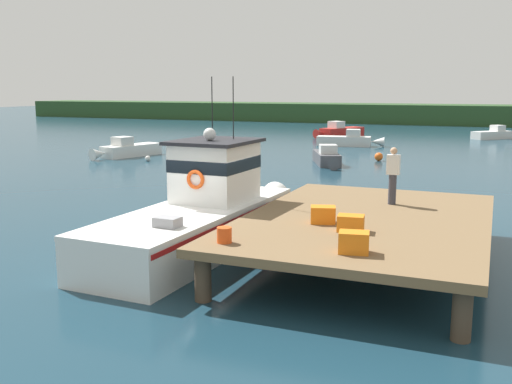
{
  "coord_description": "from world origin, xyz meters",
  "views": [
    {
      "loc": [
        7.76,
        -14.61,
        4.48
      ],
      "look_at": [
        1.2,
        1.27,
        1.4
      ],
      "focal_mm": 40.92,
      "sensor_mm": 36.0,
      "label": 1
    }
  ],
  "objects_px": {
    "crate_stack_mid_dock": "(351,223)",
    "deckhand_by_the_boat": "(393,174)",
    "bait_bucket": "(224,235)",
    "moored_boat_off_the_point": "(127,150)",
    "mooring_buoy_outer": "(239,144)",
    "moored_boat_mid_harbor": "(495,134)",
    "mooring_buoy_channel_marker": "(209,144)",
    "mooring_buoy_spare_mooring": "(379,157)",
    "main_fishing_boat": "(205,211)",
    "moored_boat_far_right": "(327,158)",
    "crate_single_far": "(354,242)",
    "moored_boat_outer_mooring": "(339,131)",
    "mooring_buoy_inshore": "(148,158)",
    "moored_boat_near_channel": "(349,140)",
    "crate_stack_near_edge": "(323,215)"
  },
  "relations": [
    {
      "from": "mooring_buoy_inshore",
      "to": "crate_stack_mid_dock",
      "type": "bearing_deg",
      "value": -46.16
    },
    {
      "from": "moored_boat_outer_mooring",
      "to": "mooring_buoy_outer",
      "type": "height_order",
      "value": "moored_boat_outer_mooring"
    },
    {
      "from": "moored_boat_mid_harbor",
      "to": "mooring_buoy_channel_marker",
      "type": "bearing_deg",
      "value": -142.65
    },
    {
      "from": "moored_boat_near_channel",
      "to": "mooring_buoy_spare_mooring",
      "type": "bearing_deg",
      "value": -65.0
    },
    {
      "from": "crate_single_far",
      "to": "moored_boat_mid_harbor",
      "type": "bearing_deg",
      "value": 87.03
    },
    {
      "from": "mooring_buoy_outer",
      "to": "mooring_buoy_spare_mooring",
      "type": "relative_size",
      "value": 0.72
    },
    {
      "from": "main_fishing_boat",
      "to": "moored_boat_far_right",
      "type": "relative_size",
      "value": 2.08
    },
    {
      "from": "deckhand_by_the_boat",
      "to": "mooring_buoy_spare_mooring",
      "type": "xyz_separation_m",
      "value": [
        -4.04,
        19.57,
        -1.8
      ]
    },
    {
      "from": "bait_bucket",
      "to": "deckhand_by_the_boat",
      "type": "relative_size",
      "value": 0.21
    },
    {
      "from": "crate_single_far",
      "to": "mooring_buoy_spare_mooring",
      "type": "bearing_deg",
      "value": 99.51
    },
    {
      "from": "crate_stack_mid_dock",
      "to": "mooring_buoy_outer",
      "type": "distance_m",
      "value": 32.27
    },
    {
      "from": "bait_bucket",
      "to": "moored_boat_far_right",
      "type": "relative_size",
      "value": 0.07
    },
    {
      "from": "crate_single_far",
      "to": "mooring_buoy_channel_marker",
      "type": "xyz_separation_m",
      "value": [
        -18.15,
        29.12,
        -1.25
      ]
    },
    {
      "from": "deckhand_by_the_boat",
      "to": "mooring_buoy_spare_mooring",
      "type": "height_order",
      "value": "deckhand_by_the_boat"
    },
    {
      "from": "mooring_buoy_channel_marker",
      "to": "moored_boat_far_right",
      "type": "bearing_deg",
      "value": -31.87
    },
    {
      "from": "crate_stack_mid_dock",
      "to": "bait_bucket",
      "type": "relative_size",
      "value": 1.76
    },
    {
      "from": "moored_boat_far_right",
      "to": "moored_boat_mid_harbor",
      "type": "bearing_deg",
      "value": 68.47
    },
    {
      "from": "crate_single_far",
      "to": "moored_boat_far_right",
      "type": "distance_m",
      "value": 22.99
    },
    {
      "from": "moored_boat_near_channel",
      "to": "moored_boat_outer_mooring",
      "type": "relative_size",
      "value": 0.95
    },
    {
      "from": "bait_bucket",
      "to": "moored_boat_outer_mooring",
      "type": "height_order",
      "value": "bait_bucket"
    },
    {
      "from": "moored_boat_off_the_point",
      "to": "mooring_buoy_outer",
      "type": "xyz_separation_m",
      "value": [
        3.97,
        9.22,
        -0.27
      ]
    },
    {
      "from": "bait_bucket",
      "to": "main_fishing_boat",
      "type": "bearing_deg",
      "value": 123.1
    },
    {
      "from": "moored_boat_mid_harbor",
      "to": "main_fishing_boat",
      "type": "bearing_deg",
      "value": -100.03
    },
    {
      "from": "bait_bucket",
      "to": "mooring_buoy_outer",
      "type": "bearing_deg",
      "value": 113.5
    },
    {
      "from": "crate_stack_near_edge",
      "to": "deckhand_by_the_boat",
      "type": "distance_m",
      "value": 3.31
    },
    {
      "from": "crate_stack_mid_dock",
      "to": "mooring_buoy_inshore",
      "type": "bearing_deg",
      "value": 133.84
    },
    {
      "from": "crate_stack_mid_dock",
      "to": "mooring_buoy_inshore",
      "type": "relative_size",
      "value": 1.79
    },
    {
      "from": "mooring_buoy_channel_marker",
      "to": "crate_stack_near_edge",
      "type": "bearing_deg",
      "value": -57.86
    },
    {
      "from": "crate_single_far",
      "to": "bait_bucket",
      "type": "xyz_separation_m",
      "value": [
        -2.74,
        -0.29,
        -0.05
      ]
    },
    {
      "from": "mooring_buoy_spare_mooring",
      "to": "moored_boat_off_the_point",
      "type": "bearing_deg",
      "value": -165.44
    },
    {
      "from": "bait_bucket",
      "to": "deckhand_by_the_boat",
      "type": "bearing_deg",
      "value": 65.14
    },
    {
      "from": "crate_stack_near_edge",
      "to": "mooring_buoy_channel_marker",
      "type": "relative_size",
      "value": 1.77
    },
    {
      "from": "crate_stack_mid_dock",
      "to": "deckhand_by_the_boat",
      "type": "distance_m",
      "value": 3.67
    },
    {
      "from": "moored_boat_off_the_point",
      "to": "moored_boat_mid_harbor",
      "type": "relative_size",
      "value": 1.31
    },
    {
      "from": "deckhand_by_the_boat",
      "to": "mooring_buoy_outer",
      "type": "bearing_deg",
      "value": 122.61
    },
    {
      "from": "mooring_buoy_spare_mooring",
      "to": "crate_single_far",
      "type": "bearing_deg",
      "value": -80.49
    },
    {
      "from": "crate_stack_mid_dock",
      "to": "moored_boat_near_channel",
      "type": "xyz_separation_m",
      "value": [
        -7.65,
        31.63,
        -0.94
      ]
    },
    {
      "from": "moored_boat_far_right",
      "to": "mooring_buoy_inshore",
      "type": "bearing_deg",
      "value": -166.14
    },
    {
      "from": "main_fishing_boat",
      "to": "moored_boat_off_the_point",
      "type": "xyz_separation_m",
      "value": [
        -14.88,
        17.61,
        -0.55
      ]
    },
    {
      "from": "moored_boat_off_the_point",
      "to": "moored_boat_outer_mooring",
      "type": "height_order",
      "value": "moored_boat_outer_mooring"
    },
    {
      "from": "moored_boat_outer_mooring",
      "to": "mooring_buoy_inshore",
      "type": "relative_size",
      "value": 16.48
    },
    {
      "from": "mooring_buoy_inshore",
      "to": "crate_single_far",
      "type": "bearing_deg",
      "value": -48.07
    },
    {
      "from": "moored_boat_off_the_point",
      "to": "mooring_buoy_inshore",
      "type": "bearing_deg",
      "value": -30.2
    },
    {
      "from": "crate_stack_mid_dock",
      "to": "mooring_buoy_outer",
      "type": "xyz_separation_m",
      "value": [
        -15.46,
        28.3,
        -1.2
      ]
    },
    {
      "from": "crate_stack_mid_dock",
      "to": "deckhand_by_the_boat",
      "type": "bearing_deg",
      "value": 84.57
    },
    {
      "from": "moored_boat_mid_harbor",
      "to": "mooring_buoy_inshore",
      "type": "bearing_deg",
      "value": -127.78
    },
    {
      "from": "moored_boat_near_channel",
      "to": "mooring_buoy_inshore",
      "type": "height_order",
      "value": "moored_boat_near_channel"
    },
    {
      "from": "crate_single_far",
      "to": "deckhand_by_the_boat",
      "type": "distance_m",
      "value": 5.38
    },
    {
      "from": "bait_bucket",
      "to": "mooring_buoy_outer",
      "type": "xyz_separation_m",
      "value": [
        -13.19,
        30.33,
        -1.18
      ]
    },
    {
      "from": "moored_boat_off_the_point",
      "to": "moored_boat_far_right",
      "type": "bearing_deg",
      "value": 5.03
    }
  ]
}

